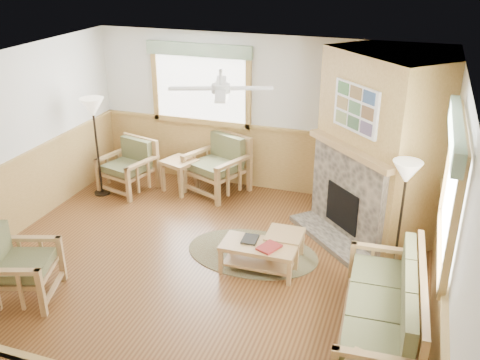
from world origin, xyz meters
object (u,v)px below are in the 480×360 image
(footstool, at_px, (284,247))
(floor_lamp_left, at_px, (97,147))
(coffee_table, at_px, (259,257))
(armchair_back_right, at_px, (217,165))
(sofa, at_px, (381,307))
(floor_lamp_right, at_px, (400,219))
(armchair_left, at_px, (19,265))
(armchair_back_left, at_px, (127,166))
(end_table_chairs, at_px, (180,175))

(footstool, height_order, floor_lamp_left, floor_lamp_left)
(coffee_table, bearing_deg, armchair_back_right, 122.65)
(sofa, xyz_separation_m, footstool, (-1.39, 1.29, -0.25))
(sofa, height_order, floor_lamp_right, floor_lamp_right)
(sofa, distance_m, armchair_left, 4.27)
(armchair_back_left, height_order, armchair_back_right, armchair_back_right)
(sofa, height_order, coffee_table, sofa)
(armchair_back_right, relative_size, armchair_left, 1.09)
(end_table_chairs, bearing_deg, footstool, -34.82)
(sofa, xyz_separation_m, floor_lamp_right, (0.07, 1.48, 0.34))
(armchair_back_left, height_order, floor_lamp_right, floor_lamp_right)
(coffee_table, distance_m, footstool, 0.44)
(armchair_back_right, height_order, footstool, armchair_back_right)
(footstool, bearing_deg, floor_lamp_left, 163.63)
(sofa, bearing_deg, armchair_back_left, -122.95)
(armchair_back_right, height_order, coffee_table, armchair_back_right)
(armchair_back_left, distance_m, armchair_left, 3.24)
(floor_lamp_left, bearing_deg, sofa, -25.20)
(armchair_back_left, distance_m, armchair_back_right, 1.58)
(armchair_left, distance_m, floor_lamp_right, 4.78)
(sofa, bearing_deg, end_table_chairs, -131.11)
(armchair_back_left, xyz_separation_m, coffee_table, (2.95, -1.71, -0.25))
(armchair_left, height_order, footstool, armchair_left)
(armchair_back_right, bearing_deg, end_table_chairs, -141.70)
(armchair_back_left, xyz_separation_m, footstool, (3.21, -1.35, -0.23))
(sofa, relative_size, armchair_back_right, 2.03)
(sofa, relative_size, end_table_chairs, 3.48)
(armchair_back_right, height_order, floor_lamp_right, floor_lamp_right)
(sofa, xyz_separation_m, armchair_left, (-4.23, -0.58, -0.01))
(armchair_left, distance_m, end_table_chairs, 3.53)
(sofa, height_order, armchair_left, sofa)
(coffee_table, height_order, floor_lamp_left, floor_lamp_left)
(armchair_back_left, bearing_deg, footstool, -8.19)
(end_table_chairs, distance_m, floor_lamp_right, 4.08)
(floor_lamp_left, xyz_separation_m, floor_lamp_right, (5.04, -0.86, -0.06))
(sofa, relative_size, armchair_back_left, 2.26)
(armchair_back_right, height_order, end_table_chairs, armchair_back_right)
(armchair_left, xyz_separation_m, coffee_table, (2.59, 1.51, -0.26))
(armchair_left, height_order, floor_lamp_left, floor_lamp_left)
(armchair_back_right, distance_m, footstool, 2.49)
(armchair_left, distance_m, coffee_table, 3.00)
(sofa, distance_m, armchair_back_left, 5.30)
(armchair_back_right, distance_m, floor_lamp_left, 2.06)
(sofa, distance_m, end_table_chairs, 4.72)
(armchair_back_right, relative_size, footstool, 2.04)
(coffee_table, bearing_deg, floor_lamp_left, 155.91)
(armchair_back_right, xyz_separation_m, coffee_table, (1.44, -2.15, -0.30))
(end_table_chairs, height_order, floor_lamp_right, floor_lamp_right)
(armchair_back_left, distance_m, end_table_chairs, 0.93)
(armchair_left, xyz_separation_m, end_table_chairs, (0.52, 3.49, -0.17))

